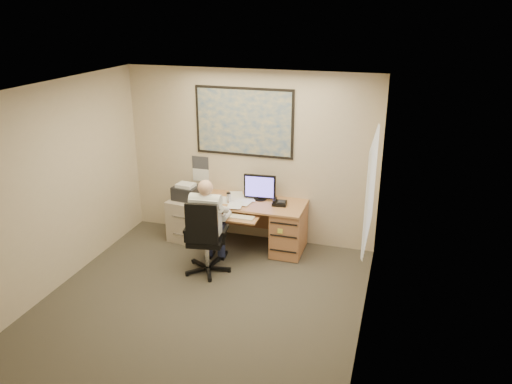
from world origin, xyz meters
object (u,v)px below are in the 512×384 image
(desk, at_px, (274,223))
(office_chair, at_px, (205,252))
(person, at_px, (207,226))
(filing_cabinet, at_px, (188,215))

(desk, distance_m, office_chair, 1.24)
(desk, relative_size, office_chair, 1.42)
(desk, bearing_deg, person, -128.64)
(filing_cabinet, distance_m, office_chair, 1.21)
(filing_cabinet, distance_m, person, 1.18)
(desk, relative_size, filing_cabinet, 1.70)
(person, bearing_deg, filing_cabinet, 123.27)
(office_chair, bearing_deg, filing_cabinet, 116.34)
(filing_cabinet, bearing_deg, person, -44.78)
(office_chair, bearing_deg, desk, 44.29)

